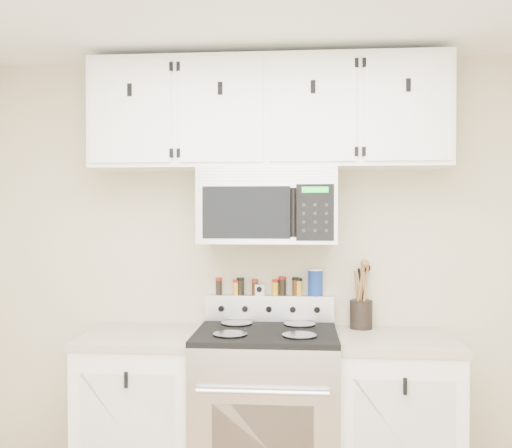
% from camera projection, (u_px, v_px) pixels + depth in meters
% --- Properties ---
extents(back_wall, '(3.50, 0.01, 2.50)m').
position_uv_depth(back_wall, '(270.00, 269.00, 3.41)').
color(back_wall, '#BCB18D').
rests_on(back_wall, floor).
extents(range, '(0.76, 0.65, 1.10)m').
position_uv_depth(range, '(266.00, 414.00, 3.11)').
color(range, '#B7B7BA').
rests_on(range, floor).
extents(base_cabinet_left, '(0.64, 0.62, 0.92)m').
position_uv_depth(base_cabinet_left, '(144.00, 414.00, 3.18)').
color(base_cabinet_left, white).
rests_on(base_cabinet_left, floor).
extents(base_cabinet_right, '(0.64, 0.62, 0.92)m').
position_uv_depth(base_cabinet_right, '(394.00, 421.00, 3.08)').
color(base_cabinet_right, white).
rests_on(base_cabinet_right, floor).
extents(microwave, '(0.76, 0.44, 0.42)m').
position_uv_depth(microwave, '(268.00, 206.00, 3.21)').
color(microwave, '#9E9EA3').
rests_on(microwave, back_wall).
extents(upper_cabinets, '(2.00, 0.35, 0.62)m').
position_uv_depth(upper_cabinets, '(268.00, 114.00, 3.23)').
color(upper_cabinets, white).
rests_on(upper_cabinets, back_wall).
extents(utensil_crock, '(0.13, 0.13, 0.38)m').
position_uv_depth(utensil_crock, '(361.00, 312.00, 3.29)').
color(utensil_crock, black).
rests_on(utensil_crock, base_cabinet_right).
extents(kitchen_timer, '(0.06, 0.05, 0.06)m').
position_uv_depth(kitchen_timer, '(259.00, 290.00, 3.38)').
color(kitchen_timer, silver).
rests_on(kitchen_timer, range).
extents(salt_canister, '(0.09, 0.09, 0.16)m').
position_uv_depth(salt_canister, '(315.00, 282.00, 3.36)').
color(salt_canister, navy).
rests_on(salt_canister, range).
extents(spice_jar_0, '(0.04, 0.04, 0.10)m').
position_uv_depth(spice_jar_0, '(219.00, 286.00, 3.40)').
color(spice_jar_0, black).
rests_on(spice_jar_0, range).
extents(spice_jar_1, '(0.04, 0.04, 0.09)m').
position_uv_depth(spice_jar_1, '(236.00, 287.00, 3.39)').
color(spice_jar_1, yellow).
rests_on(spice_jar_1, range).
extents(spice_jar_2, '(0.04, 0.04, 0.10)m').
position_uv_depth(spice_jar_2, '(240.00, 286.00, 3.39)').
color(spice_jar_2, black).
rests_on(spice_jar_2, range).
extents(spice_jar_3, '(0.04, 0.04, 0.09)m').
position_uv_depth(spice_jar_3, '(255.00, 287.00, 3.38)').
color(spice_jar_3, '#3C200E').
rests_on(spice_jar_3, range).
extents(spice_jar_4, '(0.04, 0.04, 0.09)m').
position_uv_depth(spice_jar_4, '(275.00, 287.00, 3.38)').
color(spice_jar_4, gold).
rests_on(spice_jar_4, range).
extents(spice_jar_5, '(0.05, 0.05, 0.11)m').
position_uv_depth(spice_jar_5, '(282.00, 286.00, 3.37)').
color(spice_jar_5, black).
rests_on(spice_jar_5, range).
extents(spice_jar_6, '(0.04, 0.04, 0.11)m').
position_uv_depth(spice_jar_6, '(295.00, 286.00, 3.37)').
color(spice_jar_6, '#40230F').
rests_on(spice_jar_6, range).
extents(spice_jar_7, '(0.04, 0.04, 0.10)m').
position_uv_depth(spice_jar_7, '(299.00, 287.00, 3.36)').
color(spice_jar_7, gold).
rests_on(spice_jar_7, range).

